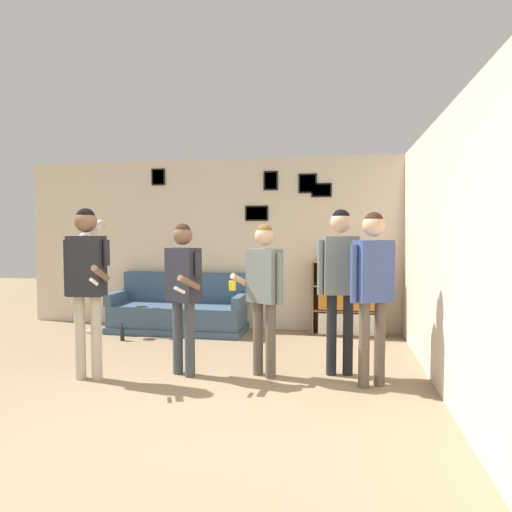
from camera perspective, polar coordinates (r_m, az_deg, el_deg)
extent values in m
plane|color=#937A5B|center=(3.83, -14.73, -21.17)|extent=(20.00, 20.00, 0.00)
cube|color=beige|center=(7.29, -1.66, 1.51)|extent=(7.33, 0.06, 2.70)
cube|color=black|center=(7.14, 6.47, 9.01)|extent=(0.28, 0.02, 0.30)
cube|color=#B2B2BC|center=(7.13, 6.47, 9.01)|extent=(0.24, 0.01, 0.26)
cube|color=black|center=(7.20, 1.85, 9.39)|extent=(0.22, 0.02, 0.30)
cube|color=beige|center=(7.20, 1.84, 9.40)|extent=(0.18, 0.01, 0.25)
cube|color=black|center=(7.12, 8.18, 8.16)|extent=(0.31, 0.02, 0.22)
cube|color=gray|center=(7.11, 8.18, 8.16)|extent=(0.27, 0.01, 0.17)
cube|color=black|center=(7.70, -12.11, 9.63)|extent=(0.23, 0.02, 0.27)
cube|color=beige|center=(7.69, -12.13, 9.63)|extent=(0.19, 0.01, 0.22)
cube|color=black|center=(7.20, 0.09, 5.36)|extent=(0.37, 0.02, 0.24)
cube|color=gray|center=(7.20, 0.08, 5.36)|extent=(0.32, 0.01, 0.19)
cube|color=beige|center=(5.23, 21.22, 0.56)|extent=(0.06, 6.34, 2.70)
cube|color=#3D5670|center=(7.25, -9.71, -8.92)|extent=(2.10, 0.80, 0.10)
cube|color=#3D5670|center=(7.21, -9.73, -7.29)|extent=(2.04, 0.74, 0.32)
cube|color=#3D5670|center=(7.45, -8.89, -3.86)|extent=(2.04, 0.14, 0.47)
cube|color=#3D5670|center=(7.55, -16.84, -4.97)|extent=(0.12, 0.74, 0.18)
cube|color=#3D5670|center=(6.89, -1.96, -5.62)|extent=(0.12, 0.74, 0.18)
cube|color=brown|center=(6.99, 7.15, -5.14)|extent=(0.02, 0.30, 1.11)
cube|color=brown|center=(7.02, 15.77, -5.21)|extent=(0.02, 0.30, 1.11)
cube|color=brown|center=(7.13, 11.44, -5.02)|extent=(1.07, 0.01, 1.11)
cube|color=brown|center=(7.09, 11.41, -9.53)|extent=(1.03, 0.30, 0.02)
cube|color=brown|center=(6.93, 11.52, -0.75)|extent=(1.03, 0.30, 0.02)
cube|color=brown|center=(7.02, 11.45, -6.68)|extent=(1.03, 0.30, 0.02)
cube|color=brown|center=(6.96, 11.48, -3.69)|extent=(1.03, 0.30, 0.02)
cube|color=beige|center=(7.04, 11.43, -8.20)|extent=(0.88, 0.26, 0.32)
cube|color=#B77023|center=(6.98, 11.47, -5.23)|extent=(0.88, 0.26, 0.32)
cube|color=#2847A3|center=(6.93, 11.50, -2.21)|extent=(0.88, 0.26, 0.32)
cylinder|color=#ADA89E|center=(7.58, -19.56, -8.80)|extent=(0.28, 0.28, 0.03)
cylinder|color=#ADA89E|center=(7.45, -19.69, -2.34)|extent=(0.03, 0.03, 1.68)
cylinder|color=#ADA89E|center=(7.38, -19.34, 3.92)|extent=(0.02, 0.16, 0.02)
sphere|color=silver|center=(7.35, -18.86, 3.70)|extent=(0.16, 0.16, 0.16)
cylinder|color=#ADA89E|center=(7.48, -19.80, 3.14)|extent=(0.15, 0.09, 0.02)
sphere|color=silver|center=(7.55, -19.80, 2.91)|extent=(0.16, 0.16, 0.16)
cylinder|color=#ADA89E|center=(7.38, -20.25, 2.35)|extent=(0.15, 0.09, 0.02)
sphere|color=silver|center=(7.35, -20.72, 2.10)|extent=(0.16, 0.16, 0.16)
cylinder|color=#B7AD99|center=(5.23, -21.14, -9.47)|extent=(0.11, 0.11, 0.89)
cylinder|color=#B7AD99|center=(5.15, -19.32, -9.62)|extent=(0.11, 0.11, 0.89)
cube|color=#232328|center=(5.08, -20.41, -1.18)|extent=(0.37, 0.23, 0.63)
sphere|color=brown|center=(5.07, -20.52, 4.08)|extent=(0.23, 0.23, 0.23)
sphere|color=black|center=(5.07, -20.52, 4.53)|extent=(0.19, 0.19, 0.19)
cylinder|color=#232328|center=(4.98, -18.22, 0.40)|extent=(0.07, 0.07, 0.27)
cylinder|color=brown|center=(4.86, -18.88, -2.06)|extent=(0.09, 0.33, 0.19)
cylinder|color=white|center=(4.73, -19.60, -3.05)|extent=(0.04, 0.14, 0.09)
cylinder|color=#232328|center=(5.18, -22.54, -1.38)|extent=(0.07, 0.07, 0.59)
cylinder|color=#3D4247|center=(5.14, -9.75, -9.96)|extent=(0.11, 0.11, 0.81)
cylinder|color=#3D4247|center=(5.02, -8.28, -10.28)|extent=(0.11, 0.11, 0.81)
cube|color=#282833|center=(4.96, -9.10, -2.32)|extent=(0.41, 0.33, 0.57)
sphere|color=brown|center=(4.94, -9.14, 2.60)|extent=(0.21, 0.21, 0.21)
sphere|color=#382314|center=(4.94, -9.14, 3.02)|extent=(0.18, 0.18, 0.18)
cylinder|color=#282833|center=(4.80, -7.28, -0.99)|extent=(0.07, 0.07, 0.24)
cylinder|color=brown|center=(4.72, -8.37, -3.32)|extent=(0.18, 0.29, 0.18)
cylinder|color=white|center=(4.64, -9.52, -4.24)|extent=(0.09, 0.14, 0.09)
cylinder|color=#282833|center=(5.12, -10.81, -2.43)|extent=(0.07, 0.07, 0.54)
cylinder|color=brown|center=(5.03, 0.26, -10.22)|extent=(0.11, 0.11, 0.81)
cylinder|color=brown|center=(4.92, 1.84, -10.54)|extent=(0.11, 0.11, 0.81)
cube|color=slate|center=(4.86, 1.05, -2.47)|extent=(0.41, 0.36, 0.57)
sphere|color=#D1A889|center=(4.83, 1.06, 2.53)|extent=(0.21, 0.21, 0.21)
sphere|color=brown|center=(4.83, 1.06, 2.96)|extent=(0.18, 0.18, 0.18)
cylinder|color=slate|center=(4.72, 3.01, -2.92)|extent=(0.07, 0.07, 0.54)
cylinder|color=slate|center=(4.99, -0.80, -0.88)|extent=(0.07, 0.07, 0.24)
cylinder|color=#D1A889|center=(4.91, -1.87, -3.09)|extent=(0.21, 0.28, 0.18)
cylinder|color=yellow|center=(4.82, -2.98, -3.72)|extent=(0.08, 0.08, 0.10)
cylinder|color=black|center=(5.09, 9.41, -9.67)|extent=(0.11, 0.11, 0.88)
cylinder|color=black|center=(5.12, 11.43, -9.60)|extent=(0.11, 0.11, 0.88)
cube|color=slate|center=(4.99, 10.52, -1.15)|extent=(0.39, 0.26, 0.63)
sphere|color=#D1A889|center=(4.97, 10.57, 4.19)|extent=(0.23, 0.23, 0.23)
sphere|color=black|center=(4.97, 10.58, 4.66)|extent=(0.19, 0.19, 0.19)
cylinder|color=slate|center=(5.03, 12.92, -1.38)|extent=(0.07, 0.07, 0.59)
cylinder|color=slate|center=(4.95, 8.07, -1.41)|extent=(0.07, 0.07, 0.59)
cylinder|color=brown|center=(4.76, 13.36, -10.74)|extent=(0.11, 0.11, 0.86)
cylinder|color=brown|center=(4.85, 15.20, -10.49)|extent=(0.11, 0.11, 0.86)
cube|color=#384C84|center=(4.69, 14.42, -1.82)|extent=(0.41, 0.35, 0.61)
sphere|color=#D1A889|center=(4.67, 14.50, 3.73)|extent=(0.22, 0.22, 0.22)
sphere|color=#382314|center=(4.67, 14.51, 4.21)|extent=(0.19, 0.19, 0.19)
cylinder|color=#384C84|center=(4.81, 16.58, -1.99)|extent=(0.07, 0.07, 0.58)
cylinder|color=#384C84|center=(4.58, 12.14, -2.19)|extent=(0.07, 0.07, 0.58)
cylinder|color=black|center=(6.85, -16.37, -9.39)|extent=(0.06, 0.06, 0.18)
cylinder|color=black|center=(6.83, -16.39, -8.36)|extent=(0.03, 0.03, 0.08)
cylinder|color=blue|center=(6.92, 10.09, -0.23)|extent=(0.07, 0.07, 0.10)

